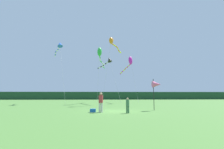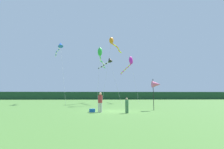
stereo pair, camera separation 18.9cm
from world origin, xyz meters
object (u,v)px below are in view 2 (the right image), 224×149
at_px(person_adult, 100,101).
at_px(banner_flag_pole, 156,85).
at_px(kite_magenta, 130,62).
at_px(cooler_box, 92,110).
at_px(kite_blue, 60,46).
at_px(kite_green, 100,54).
at_px(person_child, 127,105).
at_px(kite_black, 109,61).
at_px(kite_orange, 112,42).

distance_m(person_adult, banner_flag_pole, 6.35).
bearing_deg(kite_magenta, cooler_box, -109.69).
bearing_deg(person_adult, kite_blue, 117.41).
height_order(kite_green, kite_blue, kite_blue).
distance_m(person_child, kite_magenta, 21.07).
height_order(person_adult, kite_blue, kite_blue).
bearing_deg(cooler_box, kite_black, 83.49).
bearing_deg(kite_black, kite_orange, -84.29).
height_order(person_adult, kite_black, kite_black).
height_order(person_child, kite_magenta, kite_magenta).
bearing_deg(kite_magenta, kite_green, -161.25).
xyz_separation_m(cooler_box, kite_orange, (2.48, 11.88, 10.58)).
height_order(person_child, cooler_box, person_child).
distance_m(kite_magenta, kite_orange, 7.79).
xyz_separation_m(kite_magenta, kite_green, (-6.18, -2.10, 1.21)).
bearing_deg(kite_orange, person_adult, -98.18).
bearing_deg(cooler_box, person_adult, -20.17).
xyz_separation_m(cooler_box, kite_black, (1.95, 17.11, 8.36)).
xyz_separation_m(cooler_box, kite_magenta, (6.50, 18.16, 8.32)).
xyz_separation_m(person_adult, kite_magenta, (5.77, 18.43, 7.46)).
relative_size(kite_black, kite_blue, 0.79).
distance_m(banner_flag_pole, kite_orange, 13.77).
distance_m(cooler_box, banner_flag_pole, 7.23).
height_order(cooler_box, kite_blue, kite_blue).
relative_size(person_adult, person_child, 1.36).
height_order(kite_blue, kite_orange, kite_blue).
height_order(person_child, kite_green, kite_green).
xyz_separation_m(kite_black, kite_orange, (0.52, -5.23, 2.22)).
bearing_deg(cooler_box, kite_orange, 78.22).
xyz_separation_m(person_child, kite_magenta, (3.41, 19.31, 7.73)).
bearing_deg(cooler_box, person_child, -20.36).
bearing_deg(person_child, kite_magenta, 79.98).
xyz_separation_m(banner_flag_pole, kite_orange, (-4.13, 10.38, 8.06)).
height_order(person_adult, kite_green, kite_green).
bearing_deg(person_adult, banner_flag_pole, 16.70).
bearing_deg(person_child, kite_black, 93.55).
relative_size(person_adult, kite_magenta, 0.19).
bearing_deg(kite_blue, kite_green, 3.40).
xyz_separation_m(person_adult, kite_blue, (-8.23, 15.87, 10.02)).
distance_m(person_child, kite_green, 19.59).
relative_size(cooler_box, kite_orange, 0.05).
xyz_separation_m(cooler_box, kite_blue, (-7.50, 15.60, 10.88)).
distance_m(person_child, kite_orange, 16.42).
xyz_separation_m(person_adult, banner_flag_pole, (5.87, 1.76, 1.66)).
xyz_separation_m(kite_magenta, kite_black, (-4.54, -1.05, 0.03)).
distance_m(kite_magenta, kite_green, 6.64).
height_order(kite_magenta, kite_black, kite_magenta).
bearing_deg(banner_flag_pole, cooler_box, -167.26).
height_order(banner_flag_pole, kite_green, kite_green).
relative_size(person_child, kite_blue, 0.11).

